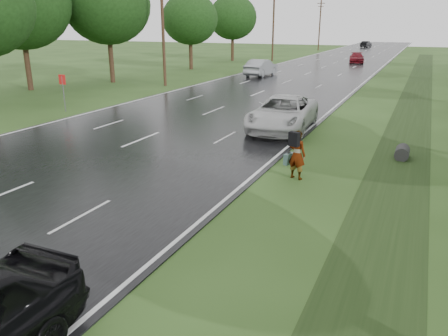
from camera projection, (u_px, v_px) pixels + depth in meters
road at (318, 69)px, 52.76m from camera, size 14.00×180.00×0.04m
edge_stripe_east at (377, 72)px, 50.09m from camera, size 0.12×180.00×0.01m
edge_stripe_west at (265, 67)px, 55.41m from camera, size 0.12×180.00×0.01m
center_line at (318, 69)px, 52.75m from camera, size 0.12×180.00×0.01m
drainage_ditch at (411, 118)px, 25.52m from camera, size 2.20×120.00×0.56m
road_sign at (63, 85)px, 27.10m from camera, size 0.50×0.06×2.30m
utility_pole_mid at (163, 25)px, 37.49m from camera, size 1.60×0.26×10.00m
utility_pole_far at (273, 24)px, 63.39m from camera, size 1.60×0.26×10.00m
utility_pole_distant at (320, 24)px, 89.30m from camera, size 1.60×0.26×10.00m
tree_west_c at (107, 5)px, 39.23m from camera, size 7.80×7.80×10.43m
tree_west_d at (190, 19)px, 51.35m from camera, size 6.60×6.60×8.80m
tree_west_e at (19, 3)px, 34.40m from camera, size 8.00×8.00×10.44m
tree_west_f at (233, 18)px, 63.58m from camera, size 7.00×7.00×9.29m
pedestrian at (296, 154)px, 15.39m from camera, size 0.85×0.84×1.78m
white_pickup at (283, 113)px, 22.53m from camera, size 3.22×6.30×1.70m
silver_sedan at (261, 68)px, 45.76m from camera, size 2.07×5.28×1.71m
far_car_red at (357, 58)px, 61.30m from camera, size 2.67×5.00×1.38m
far_car_dark at (366, 44)px, 101.24m from camera, size 2.21×4.47×1.41m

